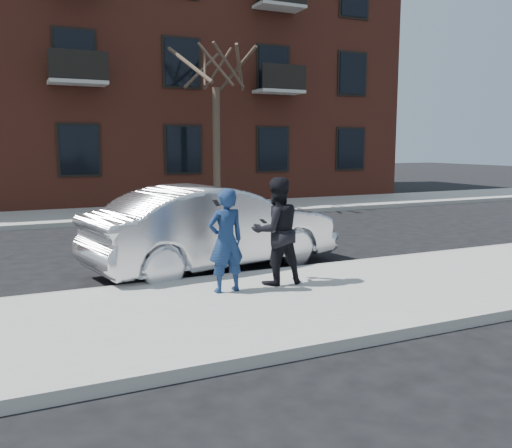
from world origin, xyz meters
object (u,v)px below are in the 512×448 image
street_tree (216,52)px  silver_sedan (215,228)px  man_hoodie (226,241)px  man_peacoat (276,231)px

street_tree → silver_sedan: (-3.22, -8.41, -4.71)m
street_tree → man_hoodie: size_ratio=4.28×
street_tree → man_hoodie: (-3.82, -10.50, -4.58)m
street_tree → silver_sedan: bearing=-111.0°
man_hoodie → man_peacoat: (0.91, 0.11, 0.07)m
silver_sedan → street_tree: bearing=-32.6°
silver_sedan → man_hoodie: man_hoodie is taller
man_peacoat → silver_sedan: bearing=-80.1°
street_tree → silver_sedan: 10.16m
silver_sedan → man_peacoat: man_peacoat is taller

